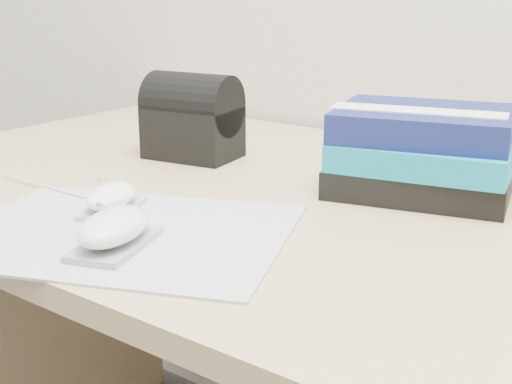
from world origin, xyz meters
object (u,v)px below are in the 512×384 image
Objects in this scene: mouse_rear at (112,198)px; pouch at (192,117)px; mouse_front at (114,229)px; book_stack at (423,152)px; desk at (373,347)px.

pouch is (-0.12, 0.29, 0.05)m from mouse_rear.
mouse_rear is 0.69× the size of pouch.
mouse_front is 0.47× the size of book_stack.
mouse_rear is 0.84× the size of mouse_front.
desk is 9.92× the size of pouch.
mouse_front is 0.43m from pouch.
pouch is at bearing 112.13° from mouse_rear.
mouse_front is 0.45m from book_stack.
mouse_front is at bearing -40.77° from mouse_rear.
desk is 5.70× the size of book_stack.
desk is 14.32× the size of mouse_rear.
book_stack is 1.74× the size of pouch.
mouse_rear is 0.40× the size of book_stack.
desk is at bearing -122.15° from book_stack.
mouse_front is at bearing -111.52° from desk.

